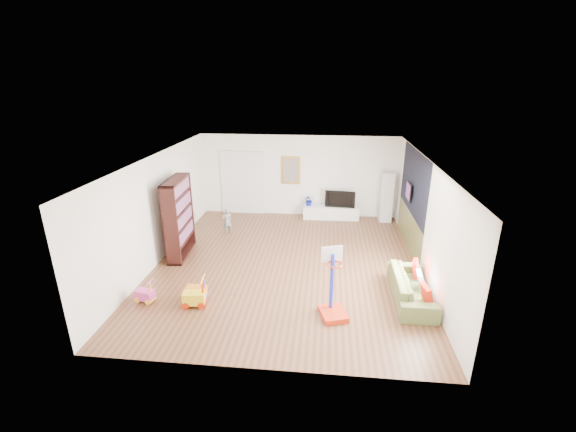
# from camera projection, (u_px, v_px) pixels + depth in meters

# --- Properties ---
(floor) EXTENTS (6.50, 7.50, 0.00)m
(floor) POSITION_uv_depth(u_px,v_px,m) (286.00, 264.00, 9.77)
(floor) COLOR brown
(floor) RESTS_ON ground
(ceiling) EXTENTS (6.50, 7.50, 0.00)m
(ceiling) POSITION_uv_depth(u_px,v_px,m) (286.00, 159.00, 8.84)
(ceiling) COLOR white
(ceiling) RESTS_ON ground
(wall_back) EXTENTS (6.50, 0.00, 2.70)m
(wall_back) POSITION_uv_depth(u_px,v_px,m) (298.00, 176.00, 12.80)
(wall_back) COLOR white
(wall_back) RESTS_ON ground
(wall_front) EXTENTS (6.50, 0.00, 2.70)m
(wall_front) POSITION_uv_depth(u_px,v_px,m) (260.00, 298.00, 5.80)
(wall_front) COLOR white
(wall_front) RESTS_ON ground
(wall_left) EXTENTS (0.00, 7.50, 2.70)m
(wall_left) POSITION_uv_depth(u_px,v_px,m) (157.00, 209.00, 9.62)
(wall_left) COLOR silver
(wall_left) RESTS_ON ground
(wall_right) EXTENTS (0.00, 7.50, 2.70)m
(wall_right) POSITION_uv_depth(u_px,v_px,m) (424.00, 219.00, 8.99)
(wall_right) COLOR silver
(wall_right) RESTS_ON ground
(navy_accent) EXTENTS (0.01, 3.20, 1.70)m
(navy_accent) POSITION_uv_depth(u_px,v_px,m) (414.00, 182.00, 10.12)
(navy_accent) COLOR black
(navy_accent) RESTS_ON wall_right
(olive_wainscot) EXTENTS (0.01, 3.20, 1.00)m
(olive_wainscot) POSITION_uv_depth(u_px,v_px,m) (408.00, 230.00, 10.59)
(olive_wainscot) COLOR brown
(olive_wainscot) RESTS_ON wall_right
(doorway) EXTENTS (1.45, 0.06, 2.10)m
(doorway) POSITION_uv_depth(u_px,v_px,m) (242.00, 183.00, 13.05)
(doorway) COLOR white
(doorway) RESTS_ON ground
(painting_back) EXTENTS (0.62, 0.06, 0.92)m
(painting_back) POSITION_uv_depth(u_px,v_px,m) (291.00, 170.00, 12.72)
(painting_back) COLOR gold
(painting_back) RESTS_ON wall_back
(artwork_right) EXTENTS (0.04, 0.56, 0.46)m
(artwork_right) POSITION_uv_depth(u_px,v_px,m) (409.00, 191.00, 10.42)
(artwork_right) COLOR #7F3F8C
(artwork_right) RESTS_ON wall_right
(media_console) EXTENTS (1.84, 0.50, 0.43)m
(media_console) POSITION_uv_depth(u_px,v_px,m) (331.00, 212.00, 12.80)
(media_console) COLOR white
(media_console) RESTS_ON ground
(tall_cabinet) EXTENTS (0.38, 0.38, 1.63)m
(tall_cabinet) POSITION_uv_depth(u_px,v_px,m) (386.00, 197.00, 12.38)
(tall_cabinet) COLOR silver
(tall_cabinet) RESTS_ON ground
(bookshelf) EXTENTS (0.47, 1.44, 2.07)m
(bookshelf) POSITION_uv_depth(u_px,v_px,m) (179.00, 218.00, 9.95)
(bookshelf) COLOR black
(bookshelf) RESTS_ON ground
(sofa) EXTENTS (0.77, 1.93, 0.56)m
(sofa) POSITION_uv_depth(u_px,v_px,m) (412.00, 287.00, 8.15)
(sofa) COLOR #5D6A36
(sofa) RESTS_ON ground
(basketball_hoop) EXTENTS (0.65, 0.72, 1.43)m
(basketball_hoop) POSITION_uv_depth(u_px,v_px,m) (334.00, 284.00, 7.40)
(basketball_hoop) COLOR red
(basketball_hoop) RESTS_ON ground
(ride_on_yellow) EXTENTS (0.48, 0.33, 0.59)m
(ride_on_yellow) POSITION_uv_depth(u_px,v_px,m) (194.00, 293.00, 7.89)
(ride_on_yellow) COLOR yellow
(ride_on_yellow) RESTS_ON ground
(ride_on_orange) EXTENTS (0.42, 0.26, 0.55)m
(ride_on_orange) POSITION_uv_depth(u_px,v_px,m) (196.00, 288.00, 8.13)
(ride_on_orange) COLOR orange
(ride_on_orange) RESTS_ON ground
(ride_on_pink) EXTENTS (0.42, 0.31, 0.51)m
(ride_on_pink) POSITION_uv_depth(u_px,v_px,m) (144.00, 291.00, 8.05)
(ride_on_pink) COLOR #D33B95
(ride_on_pink) RESTS_ON ground
(child) EXTENTS (0.35, 0.32, 0.81)m
(child) POSITION_uv_depth(u_px,v_px,m) (227.00, 221.00, 11.48)
(child) COLOR gray
(child) RESTS_ON ground
(tv) EXTENTS (0.98, 0.22, 0.56)m
(tv) POSITION_uv_depth(u_px,v_px,m) (340.00, 198.00, 12.61)
(tv) COLOR black
(tv) RESTS_ON media_console
(vase_plant) EXTENTS (0.39, 0.36, 0.38)m
(vase_plant) POSITION_uv_depth(u_px,v_px,m) (309.00, 200.00, 12.74)
(vase_plant) COLOR #0F199C
(vase_plant) RESTS_ON media_console
(pillow_left) EXTENTS (0.16, 0.38, 0.37)m
(pillow_left) POSITION_uv_depth(u_px,v_px,m) (426.00, 294.00, 7.58)
(pillow_left) COLOR red
(pillow_left) RESTS_ON sofa
(pillow_center) EXTENTS (0.13, 0.38, 0.38)m
(pillow_center) POSITION_uv_depth(u_px,v_px,m) (420.00, 280.00, 8.10)
(pillow_center) COLOR white
(pillow_center) RESTS_ON sofa
(pillow_right) EXTENTS (0.19, 0.38, 0.37)m
(pillow_right) POSITION_uv_depth(u_px,v_px,m) (416.00, 269.00, 8.59)
(pillow_right) COLOR #B21008
(pillow_right) RESTS_ON sofa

